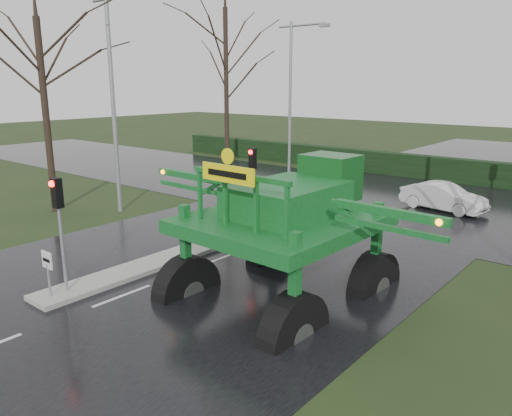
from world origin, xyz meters
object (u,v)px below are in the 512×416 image
Objects in this scene: traffic_signal_near at (59,211)px; street_light_left_near at (116,85)px; street_light_left_far at (294,85)px; crop_sprayer at (191,204)px; white_sedan at (442,211)px; keep_left_sign at (48,267)px; traffic_signal_mid at (252,171)px.

street_light_left_near reaches higher than traffic_signal_near.
street_light_left_far reaches higher than crop_sprayer.
street_light_left_far is 13.74m from white_sedan.
traffic_signal_near is 0.87× the size of white_sedan.
keep_left_sign is 9.12m from traffic_signal_mid.
traffic_signal_mid is 7.83m from street_light_left_near.
street_light_left_far is at bearing 90.00° from street_light_left_near.
white_sedan is (11.76, 10.19, -5.99)m from street_light_left_near.
white_sedan is at bearing 74.19° from traffic_signal_near.
street_light_left_far is (-6.89, 12.51, 3.40)m from traffic_signal_mid.
keep_left_sign is 0.13× the size of crop_sprayer.
street_light_left_near is at bearing 157.50° from crop_sprayer.
keep_left_sign is at bearing -126.08° from crop_sprayer.
traffic_signal_mid is at bearing 90.00° from traffic_signal_near.
keep_left_sign is 18.38m from white_sedan.
keep_left_sign is 4.39m from crop_sprayer.
traffic_signal_near is 10.40m from street_light_left_near.
traffic_signal_mid is 0.35× the size of crop_sprayer.
street_light_left_far is 2.46× the size of white_sedan.
crop_sprayer reaches higher than traffic_signal_near.
white_sedan is (2.35, 14.47, -2.66)m from crop_sprayer.
crop_sprayer is at bearing -24.47° from street_light_left_near.
traffic_signal_near reaches higher than keep_left_sign.
street_light_left_near reaches higher than keep_left_sign.
white_sedan is at bearing 82.75° from crop_sprayer.
street_light_left_far is at bearing 118.86° from traffic_signal_mid.
traffic_signal_mid is at bearing -61.14° from street_light_left_far.
street_light_left_far is (0.00, 14.00, 0.00)m from street_light_left_near.
keep_left_sign is at bearing -90.00° from traffic_signal_mid.
traffic_signal_near is 8.50m from traffic_signal_mid.
keep_left_sign is at bearing -90.00° from traffic_signal_near.
keep_left_sign is at bearing -47.41° from street_light_left_near.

